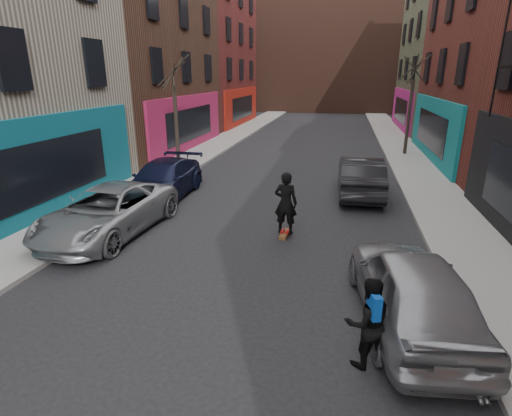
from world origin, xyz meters
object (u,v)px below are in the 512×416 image
at_px(parked_right_far, 411,288).
at_px(skateboard, 285,234).
at_px(parked_left_far, 108,211).
at_px(parked_left_end, 163,180).
at_px(skateboarder, 286,203).
at_px(tree_left_far, 175,103).
at_px(tree_right_far, 411,96).
at_px(parked_right_end, 360,176).
at_px(pedestrian, 368,322).

relative_size(parked_right_far, skateboard, 5.86).
relative_size(parked_left_far, parked_left_end, 1.04).
bearing_deg(parked_right_far, parked_left_far, -27.32).
height_order(parked_right_far, skateboarder, skateboarder).
bearing_deg(skateboarder, parked_left_far, 15.47).
height_order(tree_left_far, tree_right_far, tree_right_far).
relative_size(parked_right_far, parked_right_end, 0.97).
bearing_deg(parked_left_end, tree_right_far, 45.42).
height_order(tree_right_far, skateboard, tree_right_far).
bearing_deg(parked_left_end, pedestrian, -49.22).
bearing_deg(parked_right_end, pedestrian, 87.13).
bearing_deg(skateboard, parked_left_far, -164.53).
relative_size(skateboarder, pedestrian, 1.17).
relative_size(tree_right_far, parked_left_far, 1.28).
bearing_deg(skateboard, pedestrian, -63.00).
bearing_deg(pedestrian, skateboard, -87.88).
height_order(parked_left_far, skateboard, parked_left_far).
relative_size(parked_left_far, parked_right_end, 1.10).
distance_m(tree_right_far, skateboard, 15.76).
xyz_separation_m(parked_left_far, skateboard, (5.43, 0.97, -0.69)).
bearing_deg(parked_right_end, parked_left_end, 13.10).
distance_m(parked_left_end, parked_right_far, 11.04).
distance_m(tree_left_far, parked_right_far, 16.24).
xyz_separation_m(parked_left_end, pedestrian, (7.60, -8.46, 0.10)).
bearing_deg(pedestrian, parked_right_end, -110.66).
bearing_deg(parked_left_end, parked_right_end, 13.75).
relative_size(parked_right_far, pedestrian, 2.83).
xyz_separation_m(parked_left_end, parked_right_end, (7.80, 2.07, 0.06)).
height_order(tree_left_far, parked_right_end, tree_left_far).
height_order(parked_left_far, parked_right_far, parked_right_far).
xyz_separation_m(tree_left_far, skateboarder, (7.03, -8.40, -2.31)).
relative_size(parked_left_end, skateboard, 6.36).
bearing_deg(pedestrian, parked_left_far, -50.18).
xyz_separation_m(parked_right_end, skateboarder, (-2.37, -5.07, 0.28)).
bearing_deg(tree_left_far, parked_right_far, -50.92).
height_order(parked_right_far, parked_right_end, parked_right_far).
distance_m(parked_left_far, skateboard, 5.56).
height_order(parked_left_far, parked_right_end, parked_right_end).
bearing_deg(tree_left_far, skateboarder, -50.10).
distance_m(parked_right_end, pedestrian, 10.54).
distance_m(tree_right_far, pedestrian, 20.31).
xyz_separation_m(parked_right_end, pedestrian, (-0.20, -10.54, 0.04)).
height_order(tree_right_far, skateboarder, tree_right_far).
relative_size(skateboard, pedestrian, 0.48).
bearing_deg(skateboarder, parked_right_end, -109.79).
distance_m(tree_right_far, parked_right_end, 10.18).
bearing_deg(tree_left_far, tree_right_far, 25.82).
xyz_separation_m(parked_left_end, skateboard, (5.43, -3.00, -0.69)).
height_order(parked_left_far, pedestrian, pedestrian).
xyz_separation_m(tree_right_far, skateboarder, (-5.37, -14.40, -2.46)).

